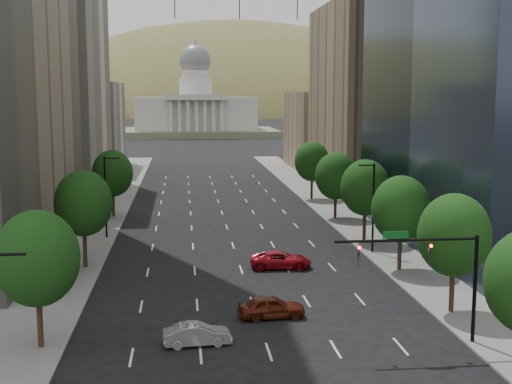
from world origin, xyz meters
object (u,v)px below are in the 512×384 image
object	(u,v)px
traffic_signal	(438,265)
car_red_far	(281,260)
capitol	(196,113)
car_silver	(197,334)
car_maroon	(272,307)

from	to	relation	value
traffic_signal	car_red_far	world-z (taller)	traffic_signal
capitol	car_red_far	distance (m)	199.75
capitol	car_silver	world-z (taller)	capitol
traffic_signal	capitol	distance (m)	219.99
traffic_signal	car_red_far	xyz separation A→B (m)	(-6.91, 20.15, -4.40)
capitol	car_maroon	xyz separation A→B (m)	(1.00, -213.31, -7.77)
capitol	traffic_signal	bearing A→B (deg)	-87.26
traffic_signal	car_silver	size ratio (longest dim) A/B	2.13
car_maroon	car_silver	size ratio (longest dim) A/B	1.10
traffic_signal	car_silver	bearing A→B (deg)	173.83
car_red_far	car_silver	bearing A→B (deg)	160.81
traffic_signal	car_maroon	size ratio (longest dim) A/B	1.93
traffic_signal	capitol	bearing A→B (deg)	92.74
traffic_signal	capitol	xyz separation A→B (m)	(-10.53, 219.71, 3.40)
traffic_signal	capitol	size ratio (longest dim) A/B	0.15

